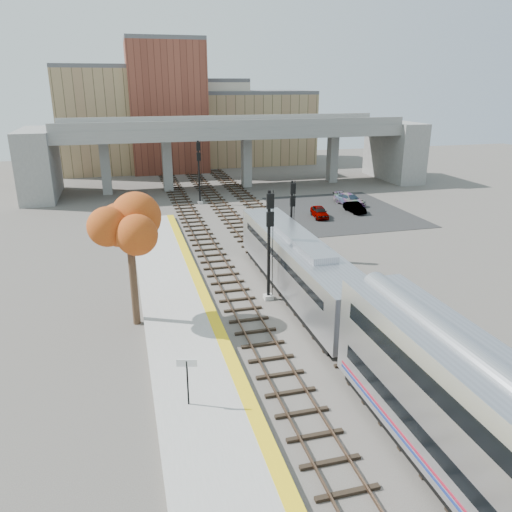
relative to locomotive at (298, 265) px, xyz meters
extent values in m
plane|color=#47423D|center=(-1.00, -6.72, -2.28)|extent=(160.00, 160.00, 0.00)
cube|color=#9E9E99|center=(-8.25, -6.72, -2.10)|extent=(4.50, 60.00, 0.35)
cube|color=yellow|center=(-6.35, -6.72, -1.92)|extent=(0.70, 60.00, 0.01)
cube|color=black|center=(-4.20, 5.78, -2.21)|extent=(2.50, 95.00, 0.14)
cube|color=brown|center=(-4.92, 5.78, -2.10)|extent=(0.07, 95.00, 0.14)
cube|color=brown|center=(-3.48, 5.78, -2.10)|extent=(0.07, 95.00, 0.14)
cube|color=black|center=(0.00, 5.78, -2.21)|extent=(2.50, 95.00, 0.14)
cube|color=brown|center=(-0.72, 5.78, -2.10)|extent=(0.07, 95.00, 0.14)
cube|color=brown|center=(0.72, 5.78, -2.10)|extent=(0.07, 95.00, 0.14)
cube|color=black|center=(4.00, 5.78, -2.21)|extent=(2.50, 95.00, 0.14)
cube|color=brown|center=(3.28, 5.78, -2.10)|extent=(0.07, 95.00, 0.14)
cube|color=brown|center=(4.72, 5.78, -2.10)|extent=(0.07, 95.00, 0.14)
cube|color=slate|center=(4.00, 38.28, 5.47)|extent=(46.00, 10.00, 1.50)
cube|color=slate|center=(4.00, 33.48, 6.72)|extent=(46.00, 0.20, 1.00)
cube|color=slate|center=(4.00, 43.08, 6.72)|extent=(46.00, 0.20, 1.00)
cube|color=slate|center=(-13.00, 38.28, 1.22)|extent=(1.20, 1.60, 7.00)
cube|color=slate|center=(-5.00, 38.28, 1.22)|extent=(1.20, 1.60, 7.00)
cube|color=slate|center=(6.00, 38.28, 1.22)|extent=(1.20, 1.60, 7.00)
cube|color=slate|center=(19.00, 38.28, 1.22)|extent=(1.20, 1.60, 7.00)
cube|color=slate|center=(-21.00, 38.28, 1.97)|extent=(4.00, 12.00, 8.50)
cube|color=slate|center=(29.00, 38.28, 1.97)|extent=(4.00, 12.00, 8.50)
cube|color=#957F56|center=(-11.00, 58.28, 5.72)|extent=(18.00, 14.00, 16.00)
cube|color=#4C4C4F|center=(-11.00, 58.28, 14.02)|extent=(18.00, 14.00, 0.60)
cube|color=beige|center=(3.00, 63.28, 4.72)|extent=(16.00, 16.00, 14.00)
cube|color=#4C4C4F|center=(3.00, 63.28, 12.02)|extent=(16.00, 16.00, 0.60)
cube|color=brown|center=(-3.00, 55.28, 7.72)|extent=(12.00, 10.00, 20.00)
cube|color=#4C4C4F|center=(-3.00, 55.28, 18.02)|extent=(12.00, 10.00, 0.60)
cube|color=#957F56|center=(13.00, 61.28, 3.72)|extent=(20.00, 14.00, 12.00)
cube|color=#4C4C4F|center=(13.00, 61.28, 10.02)|extent=(20.00, 14.00, 0.60)
cube|color=black|center=(13.00, 21.28, -2.26)|extent=(14.00, 18.00, 0.04)
cube|color=#A8AAB2|center=(0.00, -0.01, 0.07)|extent=(3.00, 19.00, 3.20)
cube|color=black|center=(0.00, 9.51, 0.67)|extent=(2.20, 0.06, 1.10)
cube|color=black|center=(0.00, -0.01, 0.67)|extent=(3.02, 16.15, 0.50)
cube|color=black|center=(0.00, -0.01, -1.78)|extent=(2.70, 17.10, 0.50)
cube|color=#A8AAB2|center=(0.00, -0.01, 1.87)|extent=(1.60, 9.50, 0.40)
cube|color=#9E9E99|center=(-2.10, -0.06, -2.13)|extent=(0.60, 0.60, 0.30)
cylinder|color=black|center=(-2.10, -0.06, 1.47)|extent=(0.21, 0.21, 7.50)
cube|color=black|center=(-2.10, -0.31, 4.58)|extent=(0.48, 0.18, 0.96)
cube|color=black|center=(-2.10, -0.31, 3.40)|extent=(0.48, 0.18, 0.96)
cube|color=#9E9E99|center=(2.00, 7.32, -2.13)|extent=(0.60, 0.60, 0.30)
cylinder|color=black|center=(2.00, 7.32, 1.01)|extent=(0.19, 0.19, 6.57)
cube|color=black|center=(2.00, 7.07, 3.73)|extent=(0.42, 0.18, 0.84)
cube|color=black|center=(2.00, 7.07, 2.70)|extent=(0.42, 0.18, 0.84)
cube|color=#9E9E99|center=(-2.10, 29.24, -2.13)|extent=(0.60, 0.60, 0.30)
cylinder|color=black|center=(-2.10, 29.24, 1.49)|extent=(0.22, 0.22, 7.54)
cube|color=black|center=(-2.10, 28.99, 4.62)|extent=(0.48, 0.18, 0.97)
cube|color=black|center=(-2.10, 28.99, 3.43)|extent=(0.48, 0.18, 0.97)
cylinder|color=black|center=(-9.01, -10.87, -0.83)|extent=(0.08, 0.08, 2.20)
cube|color=white|center=(-9.01, -10.87, 0.17)|extent=(0.88, 0.29, 0.35)
cylinder|color=#382619|center=(-10.90, -1.44, 0.50)|extent=(0.44, 0.44, 5.55)
ellipsoid|color=#B36717|center=(-10.90, -1.44, 3.67)|extent=(3.60, 3.60, 3.96)
imported|color=#99999E|center=(9.39, 19.21, -1.62)|extent=(1.93, 3.78, 1.23)
imported|color=#99999E|center=(14.08, 20.27, -1.66)|extent=(1.39, 3.54, 1.15)
imported|color=#99999E|center=(15.17, 23.86, -1.59)|extent=(3.18, 4.83, 1.30)
camera|label=1|loc=(-11.03, -29.89, 11.67)|focal=35.00mm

